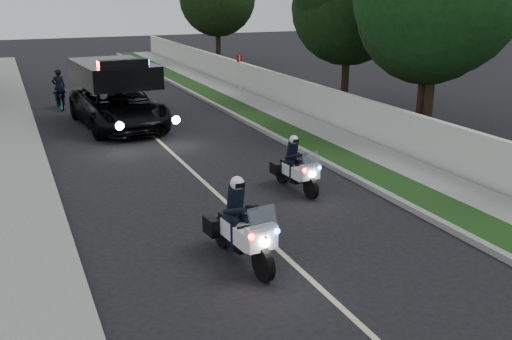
{
  "coord_description": "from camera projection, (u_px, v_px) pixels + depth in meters",
  "views": [
    {
      "loc": [
        -4.98,
        -10.64,
        5.37
      ],
      "look_at": [
        0.58,
        2.26,
        1.0
      ],
      "focal_mm": 41.07,
      "sensor_mm": 36.0,
      "label": 1
    }
  ],
  "objects": [
    {
      "name": "tree_right_e",
      "position": [
        219.0,
        64.0,
        43.49
      ],
      "size": [
        7.13,
        7.13,
        9.17
      ],
      "primitive_type": null,
      "rotation": [
        0.0,
        0.0,
        -0.37
      ],
      "color": "black",
      "rests_on": "ground"
    },
    {
      "name": "grass_verge",
      "position": [
        276.0,
        127.0,
        23.37
      ],
      "size": [
        1.2,
        60.0,
        0.16
      ],
      "primitive_type": "cube",
      "color": "#193814",
      "rests_on": "ground"
    },
    {
      "name": "police_moto_left",
      "position": [
        241.0,
        262.0,
        12.01
      ],
      "size": [
        0.96,
        2.2,
        1.81
      ],
      "primitive_type": null,
      "rotation": [
        0.0,
        0.0,
        0.1
      ],
      "color": "white",
      "rests_on": "ground"
    },
    {
      "name": "curb_right",
      "position": [
        260.0,
        129.0,
        23.11
      ],
      "size": [
        0.2,
        60.0,
        0.15
      ],
      "primitive_type": "cube",
      "color": "gray",
      "rests_on": "ground"
    },
    {
      "name": "sidewalk_right",
      "position": [
        305.0,
        124.0,
        23.86
      ],
      "size": [
        1.4,
        60.0,
        0.16
      ],
      "primitive_type": "cube",
      "color": "gray",
      "rests_on": "ground"
    },
    {
      "name": "ground",
      "position": [
        272.0,
        245.0,
        12.81
      ],
      "size": [
        120.0,
        120.0,
        0.0
      ],
      "primitive_type": "plane",
      "color": "black",
      "rests_on": "ground"
    },
    {
      "name": "lane_marking",
      "position": [
        159.0,
        140.0,
        21.58
      ],
      "size": [
        0.12,
        50.0,
        0.01
      ],
      "primitive_type": "cube",
      "color": "#BFB78C",
      "rests_on": "ground"
    },
    {
      "name": "cyclist",
      "position": [
        61.0,
        109.0,
        27.33
      ],
      "size": [
        0.63,
        0.46,
        1.63
      ],
      "primitive_type": "imported",
      "rotation": [
        0.0,
        0.0,
        3.26
      ],
      "color": "black",
      "rests_on": "ground"
    },
    {
      "name": "property_wall",
      "position": [
        327.0,
        106.0,
        24.04
      ],
      "size": [
        0.22,
        60.0,
        1.5
      ],
      "primitive_type": "cube",
      "color": "beige",
      "rests_on": "ground"
    },
    {
      "name": "tree_right_b",
      "position": [
        426.0,
        135.0,
        22.42
      ],
      "size": [
        7.69,
        7.69,
        10.14
      ],
      "primitive_type": null,
      "rotation": [
        0.0,
        0.0,
        -0.32
      ],
      "color": "#153F15",
      "rests_on": "ground"
    },
    {
      "name": "curb_left",
      "position": [
        41.0,
        150.0,
        20.0
      ],
      "size": [
        0.2,
        60.0,
        0.15
      ],
      "primitive_type": "cube",
      "color": "gray",
      "rests_on": "ground"
    },
    {
      "name": "sidewalk_left",
      "position": [
        6.0,
        154.0,
        19.59
      ],
      "size": [
        2.0,
        60.0,
        0.16
      ],
      "primitive_type": "cube",
      "color": "gray",
      "rests_on": "ground"
    },
    {
      "name": "police_suv",
      "position": [
        120.0,
        127.0,
        23.72
      ],
      "size": [
        3.36,
        6.42,
        3.02
      ],
      "primitive_type": "imported",
      "rotation": [
        0.0,
        0.0,
        0.08
      ],
      "color": "black",
      "rests_on": "ground"
    },
    {
      "name": "bicycle",
      "position": [
        61.0,
        109.0,
        27.33
      ],
      "size": [
        0.74,
        1.83,
        0.94
      ],
      "primitive_type": "imported",
      "rotation": [
        0.0,
        0.0,
        0.07
      ],
      "color": "black",
      "rests_on": "ground"
    },
    {
      "name": "police_moto_right",
      "position": [
        295.0,
        190.0,
        16.27
      ],
      "size": [
        0.79,
        1.87,
        1.55
      ],
      "primitive_type": null,
      "rotation": [
        0.0,
        0.0,
        0.08
      ],
      "color": "silver",
      "rests_on": "ground"
    },
    {
      "name": "sign_post",
      "position": [
        240.0,
        98.0,
        29.91
      ],
      "size": [
        0.44,
        0.44,
        2.26
      ],
      "primitive_type": null,
      "rotation": [
        0.0,
        0.0,
        0.3
      ],
      "color": "#9F180B",
      "rests_on": "ground"
    },
    {
      "name": "tree_right_c",
      "position": [
        344.0,
        105.0,
        28.19
      ],
      "size": [
        6.31,
        6.31,
        8.81
      ],
      "primitive_type": null,
      "rotation": [
        0.0,
        0.0,
        -0.22
      ],
      "color": "black",
      "rests_on": "ground"
    },
    {
      "name": "tree_right_a",
      "position": [
        419.0,
        133.0,
        22.78
      ],
      "size": [
        6.46,
        6.46,
        8.81
      ],
      "primitive_type": null,
      "rotation": [
        0.0,
        0.0,
        -0.26
      ],
      "color": "black",
      "rests_on": "ground"
    }
  ]
}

